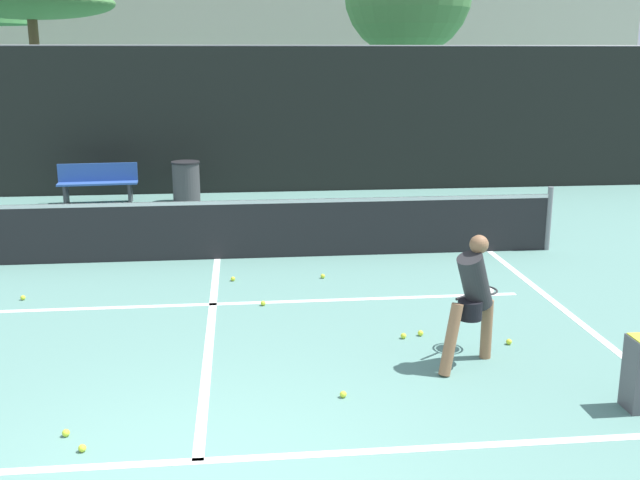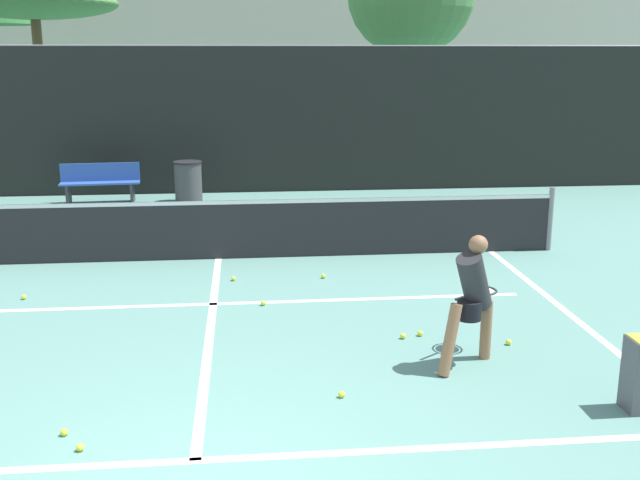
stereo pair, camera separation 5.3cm
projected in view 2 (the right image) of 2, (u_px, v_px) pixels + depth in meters
The scene contains 22 objects.
court_baseline_near at pixel (195, 461), 6.07m from camera, with size 11.00×0.10×0.01m, color white.
court_service_line at pixel (213, 304), 9.86m from camera, with size 8.25×0.10×0.01m, color white.
court_center_mark at pixel (211, 326), 9.05m from camera, with size 0.10×6.18×0.01m, color white.
court_sideline_right at pixel (569, 314), 9.49m from camera, with size 0.10×7.18×0.01m, color white.
net at pixel (217, 228), 11.91m from camera, with size 11.09×0.09×1.07m.
fence_back at pixel (224, 121), 17.34m from camera, with size 24.00×0.06×3.39m.
player_practicing at pixel (472, 296), 7.77m from camera, with size 0.92×1.03×1.41m.
tennis_ball_scattered_0 at pixel (263, 303), 9.80m from camera, with size 0.07×0.07×0.07m, color #D1E033.
tennis_ball_scattered_1 at pixel (80, 447), 6.22m from camera, with size 0.07×0.07×0.07m, color #D1E033.
tennis_ball_scattered_2 at pixel (234, 279), 10.86m from camera, with size 0.07×0.07×0.07m, color #D1E033.
tennis_ball_scattered_3 at pixel (342, 394), 7.18m from camera, with size 0.07×0.07×0.07m, color #D1E033.
tennis_ball_scattered_4 at pixel (64, 432), 6.47m from camera, with size 0.07×0.07×0.07m, color #D1E033.
tennis_ball_scattered_5 at pixel (323, 276), 10.98m from camera, with size 0.07×0.07×0.07m, color #D1E033.
tennis_ball_scattered_6 at pixel (420, 333), 8.74m from camera, with size 0.07×0.07×0.07m, color #D1E033.
tennis_ball_scattered_7 at pixel (24, 297), 10.04m from camera, with size 0.07×0.07×0.07m, color #D1E033.
tennis_ball_scattered_8 at pixel (509, 342), 8.48m from camera, with size 0.07×0.07×0.07m, color #D1E033.
tennis_ball_scattered_9 at pixel (403, 336), 8.66m from camera, with size 0.07×0.07×0.07m, color #D1E033.
courtside_bench at pixel (100, 181), 16.45m from camera, with size 1.73×0.49×0.86m.
trash_bin at pixel (188, 182), 16.51m from camera, with size 0.62×0.62×0.90m.
parked_car at pixel (280, 150), 20.44m from camera, with size 1.76×4.56×1.48m.
tree_west at pixel (34, 5), 21.08m from camera, with size 4.65×4.65×5.03m.
building_far at pixel (231, 50), 32.39m from camera, with size 36.00×2.40×6.63m, color beige.
Camera 2 is at (0.46, -5.13, 3.22)m, focal length 42.00 mm.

